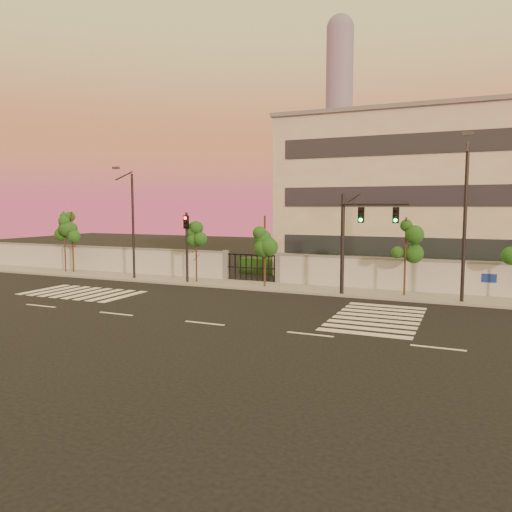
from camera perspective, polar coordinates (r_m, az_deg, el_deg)
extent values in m
plane|color=black|center=(22.99, -5.89, -7.66)|extent=(120.00, 120.00, 0.00)
cube|color=gray|center=(32.35, 3.28, -3.62)|extent=(60.00, 3.00, 0.15)
cube|color=#ADAFB4|center=(42.68, -18.59, -0.40)|extent=(25.00, 0.30, 2.00)
cube|color=slate|center=(42.59, -18.63, 1.02)|extent=(25.00, 0.36, 0.12)
cube|color=slate|center=(35.56, -3.45, -1.11)|extent=(0.35, 0.35, 2.20)
cube|color=slate|center=(33.95, 2.58, -1.43)|extent=(0.35, 0.35, 2.20)
cube|color=#13340F|center=(34.31, 19.94, -2.02)|extent=(20.00, 2.00, 1.80)
cube|color=#13340F|center=(43.64, -14.92, -0.57)|extent=(12.00, 1.80, 1.40)
cube|color=#13340F|center=(39.35, 2.45, -1.19)|extent=(6.00, 1.50, 1.20)
cube|color=beige|center=(41.53, 20.84, 6.28)|extent=(24.00, 12.00, 12.00)
cube|color=#262D38|center=(35.62, 20.18, 0.83)|extent=(22.00, 0.08, 1.40)
cube|color=#262D38|center=(35.52, 20.37, 6.46)|extent=(22.00, 0.08, 1.40)
cube|color=#262D38|center=(35.76, 20.57, 12.07)|extent=(22.00, 0.08, 1.40)
cube|color=slate|center=(42.08, 21.14, 14.61)|extent=(24.40, 12.40, 0.30)
cylinder|color=slate|center=(312.94, 9.44, 14.72)|extent=(16.00, 16.00, 110.00)
sphere|color=slate|center=(326.23, 9.61, 24.30)|extent=(16.00, 16.00, 16.00)
cube|color=silver|center=(34.70, -23.09, -3.54)|extent=(0.50, 4.00, 0.02)
cube|color=silver|center=(34.06, -22.05, -3.67)|extent=(0.50, 4.00, 0.02)
cube|color=silver|center=(33.43, -20.96, -3.80)|extent=(0.50, 4.00, 0.02)
cube|color=silver|center=(32.81, -19.84, -3.93)|extent=(0.50, 4.00, 0.02)
cube|color=silver|center=(32.21, -18.67, -4.07)|extent=(0.50, 4.00, 0.02)
cube|color=silver|center=(31.61, -17.45, -4.21)|extent=(0.50, 4.00, 0.02)
cube|color=silver|center=(31.04, -16.19, -4.35)|extent=(0.50, 4.00, 0.02)
cube|color=silver|center=(30.48, -14.89, -4.50)|extent=(0.50, 4.00, 0.02)
cube|color=silver|center=(21.52, 12.16, -8.66)|extent=(4.00, 0.50, 0.02)
cube|color=silver|center=(22.38, 12.62, -8.11)|extent=(4.00, 0.50, 0.02)
cube|color=silver|center=(23.24, 13.04, -7.61)|extent=(4.00, 0.50, 0.02)
cube|color=silver|center=(24.10, 13.43, -7.14)|extent=(4.00, 0.50, 0.02)
cube|color=silver|center=(24.97, 13.80, -6.70)|extent=(4.00, 0.50, 0.02)
cube|color=silver|center=(25.84, 14.14, -6.29)|extent=(4.00, 0.50, 0.02)
cube|color=silver|center=(26.71, 14.46, -5.91)|extent=(4.00, 0.50, 0.02)
cube|color=silver|center=(27.58, 14.75, -5.56)|extent=(4.00, 0.50, 0.02)
cube|color=silver|center=(29.13, -23.38, -5.25)|extent=(2.00, 0.15, 0.01)
cube|color=silver|center=(25.76, -15.69, -6.38)|extent=(2.00, 0.15, 0.01)
cube|color=silver|center=(22.98, -5.89, -7.64)|extent=(2.00, 0.15, 0.01)
cube|color=silver|center=(21.05, 6.20, -8.89)|extent=(2.00, 0.15, 0.01)
cube|color=silver|center=(20.20, 20.08, -9.83)|extent=(2.00, 0.15, 0.01)
cylinder|color=#382314|center=(42.27, -21.02, 1.46)|extent=(0.11, 0.11, 4.94)
sphere|color=#154916|center=(42.20, -21.09, 3.47)|extent=(1.03, 1.03, 1.03)
sphere|color=#154916|center=(42.13, -20.56, 2.48)|extent=(0.79, 0.79, 0.79)
sphere|color=#154916|center=(42.32, -21.47, 2.79)|extent=(0.75, 0.75, 0.75)
cylinder|color=#382314|center=(41.86, -20.22, 1.43)|extent=(0.13, 0.13, 4.90)
sphere|color=#154916|center=(41.79, -20.29, 3.44)|extent=(1.23, 1.23, 1.23)
sphere|color=#154916|center=(41.71, -19.65, 2.44)|extent=(0.94, 0.94, 0.94)
sphere|color=#154916|center=(41.92, -20.75, 2.76)|extent=(0.89, 0.89, 0.89)
cylinder|color=#382314|center=(34.41, -6.85, 0.42)|extent=(0.12, 0.12, 4.34)
sphere|color=#154916|center=(34.31, -6.87, 2.59)|extent=(1.07, 1.07, 1.07)
sphere|color=#154916|center=(34.35, -6.20, 1.51)|extent=(0.82, 0.82, 0.82)
sphere|color=#154916|center=(34.36, -7.41, 1.86)|extent=(0.78, 0.78, 0.78)
cylinder|color=#382314|center=(32.07, 1.00, 0.42)|extent=(0.13, 0.13, 4.71)
sphere|color=#154916|center=(31.97, 1.01, 2.94)|extent=(1.19, 1.19, 1.19)
sphere|color=#154916|center=(32.07, 1.78, 1.68)|extent=(0.91, 0.91, 0.91)
sphere|color=#154916|center=(31.97, 0.35, 2.10)|extent=(0.87, 0.87, 0.87)
cylinder|color=#382314|center=(30.04, 16.68, -0.21)|extent=(0.12, 0.12, 4.68)
sphere|color=#154916|center=(29.94, 16.76, 2.47)|extent=(1.09, 1.09, 1.09)
sphere|color=#154916|center=(30.14, 17.42, 1.13)|extent=(0.84, 0.84, 0.84)
sphere|color=#154916|center=(29.85, 16.13, 1.58)|extent=(0.80, 0.80, 0.80)
cylinder|color=black|center=(29.72, 9.85, 1.19)|extent=(0.23, 0.23, 6.03)
cylinder|color=black|center=(29.26, 13.47, 5.82)|extent=(3.67, 0.76, 0.16)
cube|color=black|center=(29.36, 11.92, 4.62)|extent=(0.34, 0.18, 0.88)
sphere|color=#0CF259|center=(29.25, 11.87, 4.08)|extent=(0.19, 0.19, 0.19)
cube|color=black|center=(29.03, 15.69, 4.52)|extent=(0.34, 0.18, 0.88)
sphere|color=#0CF259|center=(28.92, 15.65, 3.98)|extent=(0.19, 0.19, 0.19)
cylinder|color=black|center=(34.30, -7.90, 0.86)|extent=(0.17, 0.17, 4.90)
cube|color=black|center=(34.16, -7.99, 3.86)|extent=(0.38, 0.20, 0.98)
sphere|color=red|center=(34.06, -8.09, 4.36)|extent=(0.22, 0.22, 0.22)
cylinder|color=black|center=(36.79, -13.86, 3.19)|extent=(0.17, 0.17, 7.61)
cylinder|color=black|center=(36.15, -14.83, 8.86)|extent=(0.10, 1.82, 0.74)
cube|color=#3F3F44|center=(35.51, -15.72, 9.67)|extent=(0.48, 0.24, 0.14)
cylinder|color=black|center=(29.02, 22.75, 3.23)|extent=(0.19, 0.19, 8.56)
cylinder|color=black|center=(28.21, 23.04, 11.44)|extent=(0.11, 2.05, 0.83)
cube|color=#3F3F44|center=(27.31, 23.06, 12.77)|extent=(0.53, 0.27, 0.16)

